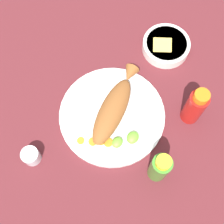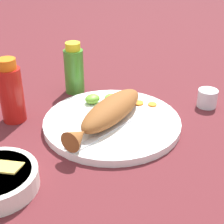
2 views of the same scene
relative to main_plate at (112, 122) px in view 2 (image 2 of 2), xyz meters
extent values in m
plane|color=#561E23|center=(0.00, 0.00, -0.01)|extent=(4.00, 4.00, 0.00)
cylinder|color=white|center=(0.00, 0.00, 0.00)|extent=(0.33, 0.33, 0.02)
ellipsoid|color=brown|center=(0.00, 0.00, 0.04)|extent=(0.24, 0.12, 0.05)
cone|color=brown|center=(-0.14, -0.03, 0.04)|extent=(0.06, 0.06, 0.05)
cube|color=silver|center=(-0.03, -0.04, 0.01)|extent=(0.11, 0.01, 0.00)
cube|color=silver|center=(-0.12, -0.03, 0.01)|extent=(0.07, 0.02, 0.00)
cube|color=silver|center=(-0.04, 0.03, 0.01)|extent=(0.11, 0.06, 0.00)
cube|color=silver|center=(-0.13, -0.01, 0.01)|extent=(0.07, 0.04, 0.00)
cylinder|color=orange|center=(0.13, -0.03, 0.01)|extent=(0.02, 0.02, 0.00)
cylinder|color=orange|center=(0.11, 0.01, 0.01)|extent=(0.03, 0.03, 0.00)
cylinder|color=orange|center=(0.09, 0.03, 0.01)|extent=(0.02, 0.02, 0.00)
cylinder|color=orange|center=(0.08, 0.05, 0.01)|extent=(0.03, 0.03, 0.00)
ellipsoid|color=#6BB233|center=(0.07, 0.07, 0.02)|extent=(0.04, 0.03, 0.02)
ellipsoid|color=#6BB233|center=(0.03, 0.10, 0.02)|extent=(0.04, 0.04, 0.02)
cylinder|color=#B21914|center=(-0.15, 0.20, 0.06)|extent=(0.06, 0.06, 0.14)
cylinder|color=orange|center=(-0.15, 0.20, 0.14)|extent=(0.04, 0.04, 0.02)
cylinder|color=#3D8428|center=(0.07, 0.21, 0.05)|extent=(0.06, 0.06, 0.13)
cylinder|color=yellow|center=(0.07, 0.21, 0.13)|extent=(0.04, 0.04, 0.02)
cylinder|color=silver|center=(0.25, -0.11, 0.01)|extent=(0.05, 0.05, 0.05)
cylinder|color=white|center=(0.25, -0.11, 0.00)|extent=(0.04, 0.04, 0.02)
cube|color=gold|center=(-0.29, 0.00, 0.03)|extent=(0.09, 0.09, 0.02)
camera|label=1|loc=(0.28, 0.21, 0.92)|focal=50.00mm
camera|label=2|loc=(-0.52, -0.50, 0.43)|focal=55.00mm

